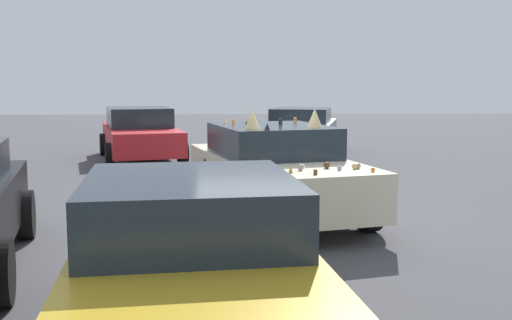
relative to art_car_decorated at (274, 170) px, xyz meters
name	(u,v)px	position (x,y,z in m)	size (l,w,h in m)	color
ground_plane	(275,215)	(-0.03, -0.01, -0.73)	(60.00, 60.00, 0.00)	#47474C
art_car_decorated	(274,170)	(0.00, 0.00, 0.00)	(4.77, 2.87, 1.73)	beige
parked_sedan_near_left	(190,265)	(-4.97, 1.06, -0.02)	(4.11, 2.27, 1.43)	gold
parked_sedan_row_back_far	(302,131)	(8.14, -1.47, -0.04)	(4.73, 2.76, 1.37)	gray
parked_sedan_behind_left	(140,134)	(7.20, 3.09, -0.02)	(4.72, 2.79, 1.41)	red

